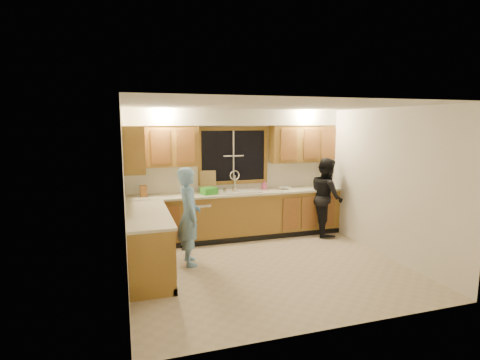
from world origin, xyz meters
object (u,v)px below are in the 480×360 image
object	(u,v)px
dishwasher	(195,221)
dish_crate	(209,191)
stove	(150,256)
sink	(238,195)
knife_block	(143,191)
man	(189,216)
woman	(326,196)
soap_bottle	(264,185)
bowl	(284,188)

from	to	relation	value
dishwasher	dish_crate	world-z (taller)	dish_crate
dishwasher	stove	distance (m)	2.04
stove	sink	bearing A→B (deg)	45.39
knife_block	man	bearing A→B (deg)	-68.33
man	dish_crate	world-z (taller)	man
dishwasher	woman	bearing A→B (deg)	-6.62
soap_bottle	bowl	world-z (taller)	soap_bottle
dishwasher	bowl	size ratio (longest dim) A/B	4.03
man	soap_bottle	size ratio (longest dim) A/B	8.68
stove	dish_crate	size ratio (longest dim) A/B	3.33
woman	knife_block	distance (m)	3.57
soap_bottle	bowl	distance (m)	0.41
stove	bowl	bearing A→B (deg)	33.25
sink	man	xyz separation A→B (m)	(-1.14, -1.10, -0.08)
dish_crate	bowl	world-z (taller)	dish_crate
stove	woman	distance (m)	3.89
woman	knife_block	size ratio (longest dim) A/B	7.47
dishwasher	knife_block	size ratio (longest dim) A/B	3.91
stove	woman	xyz separation A→B (m)	(3.57, 1.51, 0.33)
sink	dish_crate	distance (m)	0.60
knife_block	sink	bearing A→B (deg)	-8.73
stove	woman	bearing A→B (deg)	22.86
man	dishwasher	bearing A→B (deg)	-15.42
woman	bowl	distance (m)	0.87
dishwasher	man	distance (m)	1.18
bowl	knife_block	bearing A→B (deg)	178.99
sink	woman	xyz separation A→B (m)	(1.77, -0.32, -0.08)
man	woman	distance (m)	3.02
woman	dish_crate	size ratio (longest dim) A/B	5.80
dishwasher	stove	bearing A→B (deg)	-117.69
sink	knife_block	xyz separation A→B (m)	(-1.77, 0.05, 0.16)
soap_bottle	bowl	xyz separation A→B (m)	(0.39, -0.11, -0.07)
woman	soap_bottle	xyz separation A→B (m)	(-1.17, 0.43, 0.23)
stove	soap_bottle	size ratio (longest dim) A/B	4.99
man	soap_bottle	bearing A→B (deg)	-55.49
sink	dishwasher	bearing A→B (deg)	-179.01
man	knife_block	size ratio (longest dim) A/B	7.46
dish_crate	soap_bottle	distance (m)	1.20
dishwasher	knife_block	world-z (taller)	knife_block
stove	knife_block	distance (m)	1.96
dish_crate	woman	bearing A→B (deg)	-6.13
man	dish_crate	size ratio (longest dim) A/B	5.79
dish_crate	soap_bottle	size ratio (longest dim) A/B	1.50
sink	dishwasher	world-z (taller)	sink
sink	stove	xyz separation A→B (m)	(-1.80, -1.82, -0.41)
bowl	woman	bearing A→B (deg)	-22.04
sink	stove	bearing A→B (deg)	-134.61
dish_crate	bowl	size ratio (longest dim) A/B	1.33
soap_bottle	bowl	size ratio (longest dim) A/B	0.88
woman	man	bearing A→B (deg)	116.12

